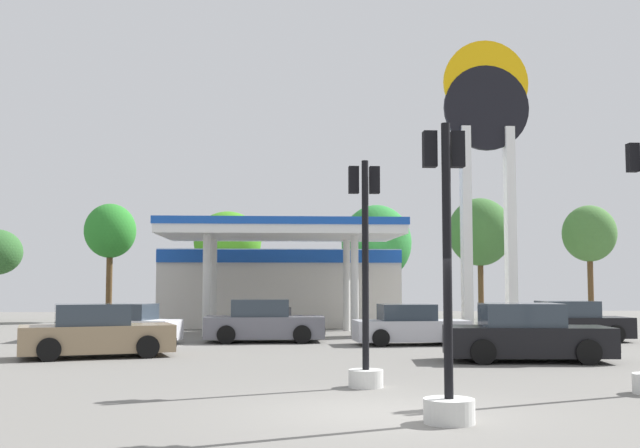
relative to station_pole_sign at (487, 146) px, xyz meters
The scene contains 16 objects.
ground_plane 22.65m from the station_pole_sign, 110.73° to the right, with size 90.00×90.00×0.00m, color slate.
gas_station 11.99m from the station_pole_sign, 148.94° to the left, with size 11.52×12.05×4.71m.
station_pole_sign is the anchor object (origin of this frame).
car_0 14.15m from the station_pole_sign, 101.40° to the right, with size 4.55×2.34×1.57m.
car_1 9.05m from the station_pole_sign, 72.20° to the right, with size 4.12×1.90×1.47m.
car_2 17.13m from the station_pole_sign, 160.34° to the right, with size 4.22×2.61×1.41m.
car_3 12.94m from the station_pole_sign, 154.76° to the right, with size 4.30×1.99×1.54m.
car_4 10.61m from the station_pole_sign, 126.87° to the right, with size 3.98×1.93×1.40m.
car_5 18.94m from the station_pole_sign, 145.40° to the right, with size 4.59×2.93×1.53m.
traffic_signal_1 22.75m from the station_pole_sign, 107.63° to the right, with size 0.78×0.78×4.62m.
traffic_signal_2 19.34m from the station_pole_sign, 113.85° to the right, with size 0.71×0.71×4.67m.
tree_1 21.62m from the station_pole_sign, 149.42° to the left, with size 2.86×2.86×6.57m.
tree_2 17.61m from the station_pole_sign, 133.91° to the left, with size 3.94×3.94×6.32m.
tree_3 11.40m from the station_pole_sign, 108.90° to the left, with size 3.94×3.94×6.52m.
tree_4 12.79m from the station_pole_sign, 76.29° to the left, with size 3.75×3.75×7.16m.
tree_5 13.98m from the station_pole_sign, 49.46° to the left, with size 3.05×3.05×6.59m.
Camera 1 is at (-1.77, -12.62, 2.13)m, focal length 42.88 mm.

